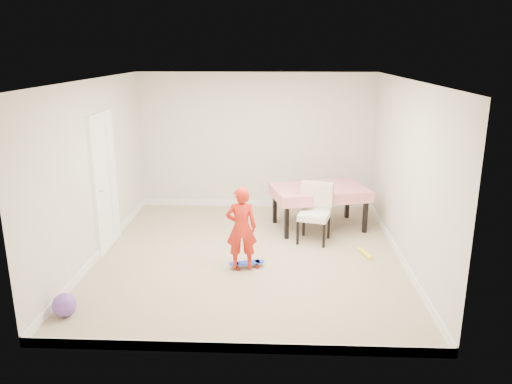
{
  "coord_description": "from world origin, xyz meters",
  "views": [
    {
      "loc": [
        0.41,
        -6.95,
        3.0
      ],
      "look_at": [
        0.1,
        0.2,
        0.95
      ],
      "focal_mm": 35.0,
      "sensor_mm": 36.0,
      "label": 1
    }
  ],
  "objects_px": {
    "child": "(241,230)",
    "dining_chair": "(314,214)",
    "dining_table": "(319,207)",
    "skateboard": "(247,265)",
    "balloon": "(64,305)"
  },
  "relations": [
    {
      "from": "dining_table",
      "to": "child",
      "type": "distance_m",
      "value": 2.18
    },
    {
      "from": "dining_table",
      "to": "dining_chair",
      "type": "bearing_deg",
      "value": -115.52
    },
    {
      "from": "dining_chair",
      "to": "balloon",
      "type": "height_order",
      "value": "dining_chair"
    },
    {
      "from": "child",
      "to": "balloon",
      "type": "relative_size",
      "value": 4.22
    },
    {
      "from": "child",
      "to": "balloon",
      "type": "bearing_deg",
      "value": 27.74
    },
    {
      "from": "skateboard",
      "to": "child",
      "type": "xyz_separation_m",
      "value": [
        -0.07,
        -0.08,
        0.55
      ]
    },
    {
      "from": "child",
      "to": "dining_chair",
      "type": "bearing_deg",
      "value": -140.86
    },
    {
      "from": "dining_chair",
      "to": "skateboard",
      "type": "bearing_deg",
      "value": -118.32
    },
    {
      "from": "child",
      "to": "balloon",
      "type": "height_order",
      "value": "child"
    },
    {
      "from": "dining_chair",
      "to": "child",
      "type": "height_order",
      "value": "child"
    },
    {
      "from": "dining_table",
      "to": "skateboard",
      "type": "height_order",
      "value": "dining_table"
    },
    {
      "from": "skateboard",
      "to": "dining_table",
      "type": "bearing_deg",
      "value": 40.63
    },
    {
      "from": "dining_table",
      "to": "skateboard",
      "type": "relative_size",
      "value": 3.03
    },
    {
      "from": "dining_chair",
      "to": "balloon",
      "type": "xyz_separation_m",
      "value": [
        -3.06,
        -2.49,
        -0.33
      ]
    },
    {
      "from": "dining_table",
      "to": "balloon",
      "type": "xyz_separation_m",
      "value": [
        -3.19,
        -3.16,
        -0.23
      ]
    }
  ]
}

